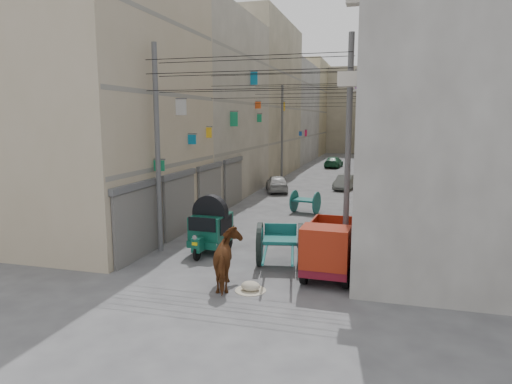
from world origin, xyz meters
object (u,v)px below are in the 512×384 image
(auto_rickshaw, at_px, (210,226))
(feed_sack, at_px, (251,286))
(tonga_cart, at_px, (280,244))
(horse, at_px, (229,260))
(distant_car_grey, at_px, (345,182))
(distant_car_white, at_px, (277,183))
(mini_truck, at_px, (329,251))
(distant_car_green, at_px, (334,162))
(second_cart, at_px, (305,201))

(auto_rickshaw, height_order, feed_sack, auto_rickshaw)
(tonga_cart, xyz_separation_m, horse, (-1.08, -2.44, 0.07))
(distant_car_grey, bearing_deg, horse, -85.45)
(feed_sack, bearing_deg, distant_car_white, 100.81)
(mini_truck, bearing_deg, distant_car_green, 97.62)
(mini_truck, xyz_separation_m, feed_sack, (-2.14, -1.75, -0.76))
(auto_rickshaw, xyz_separation_m, second_cart, (2.34, 8.43, -0.35))
(tonga_cart, xyz_separation_m, distant_car_green, (-1.86, 34.55, -0.24))
(mini_truck, height_order, distant_car_grey, mini_truck)
(feed_sack, xyz_separation_m, distant_car_white, (-3.62, 18.98, 0.46))
(auto_rickshaw, height_order, distant_car_white, auto_rickshaw)
(second_cart, distance_m, horse, 11.91)
(auto_rickshaw, relative_size, mini_truck, 0.72)
(distant_car_grey, bearing_deg, distant_car_green, 108.48)
(second_cart, bearing_deg, horse, -79.88)
(mini_truck, relative_size, horse, 1.65)
(feed_sack, relative_size, horse, 0.29)
(auto_rickshaw, relative_size, horse, 1.19)
(tonga_cart, height_order, second_cart, tonga_cart)
(mini_truck, height_order, feed_sack, mini_truck)
(auto_rickshaw, height_order, mini_truck, mini_truck)
(distant_car_green, bearing_deg, auto_rickshaw, 91.91)
(second_cart, bearing_deg, distant_car_grey, 93.63)
(tonga_cart, height_order, mini_truck, mini_truck)
(second_cart, distance_m, distant_car_green, 25.11)
(feed_sack, xyz_separation_m, horse, (-0.75, 0.15, 0.73))
(tonga_cart, distance_m, distant_car_white, 16.87)
(horse, bearing_deg, feed_sack, 149.59)
(distant_car_white, bearing_deg, second_cart, 96.67)
(auto_rickshaw, distance_m, horse, 3.99)
(feed_sack, bearing_deg, tonga_cart, 82.77)
(feed_sack, distance_m, distant_car_grey, 21.54)
(distant_car_grey, bearing_deg, second_cart, -89.05)
(feed_sack, bearing_deg, distant_car_grey, 87.33)
(horse, bearing_deg, distant_car_grey, -113.94)
(horse, height_order, distant_car_green, horse)
(mini_truck, height_order, distant_car_green, mini_truck)
(tonga_cart, height_order, distant_car_green, tonga_cart)
(second_cart, relative_size, distant_car_grey, 0.51)
(distant_car_white, xyz_separation_m, distant_car_grey, (4.63, 2.53, -0.08))
(mini_truck, xyz_separation_m, second_cart, (-2.51, 10.29, -0.25))
(distant_car_grey, bearing_deg, distant_car_white, -142.10)
(feed_sack, distance_m, horse, 1.05)
(auto_rickshaw, bearing_deg, tonga_cart, -16.40)
(mini_truck, bearing_deg, tonga_cart, 157.01)
(auto_rickshaw, distance_m, distant_car_green, 33.54)
(mini_truck, relative_size, distant_car_green, 0.87)
(tonga_cart, relative_size, feed_sack, 6.12)
(tonga_cart, xyz_separation_m, mini_truck, (1.81, -0.83, 0.10))
(tonga_cart, height_order, feed_sack, tonga_cart)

